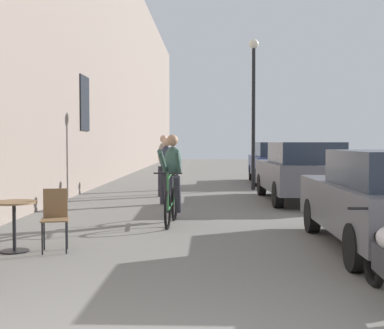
% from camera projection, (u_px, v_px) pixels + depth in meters
% --- Properties ---
extents(building_facade_left, '(0.54, 68.00, 10.08)m').
position_uv_depth(building_facade_left, '(82.00, 35.00, 16.73)').
color(building_facade_left, gray).
rests_on(building_facade_left, ground_plane).
extents(cafe_table_mid, '(0.64, 0.64, 0.72)m').
position_uv_depth(cafe_table_mid, '(14.00, 215.00, 7.30)').
color(cafe_table_mid, black).
rests_on(cafe_table_mid, ground_plane).
extents(cafe_chair_mid_toward_street, '(0.46, 0.46, 0.89)m').
position_uv_depth(cafe_chair_mid_toward_street, '(55.00, 215.00, 7.36)').
color(cafe_chair_mid_toward_street, black).
rests_on(cafe_chair_mid_toward_street, ground_plane).
extents(cyclist_on_bicycle, '(0.52, 1.76, 1.74)m').
position_uv_depth(cyclist_on_bicycle, '(172.00, 181.00, 9.87)').
color(cyclist_on_bicycle, black).
rests_on(cyclist_on_bicycle, ground_plane).
extents(pedestrian_near, '(0.36, 0.27, 1.67)m').
position_uv_depth(pedestrian_near, '(167.00, 167.00, 12.90)').
color(pedestrian_near, '#26262D').
rests_on(pedestrian_near, ground_plane).
extents(pedestrian_mid, '(0.36, 0.27, 1.77)m').
position_uv_depth(pedestrian_mid, '(164.00, 162.00, 14.72)').
color(pedestrian_mid, '#26262D').
rests_on(pedestrian_mid, ground_plane).
extents(pedestrian_far, '(0.38, 0.30, 1.65)m').
position_uv_depth(pedestrian_far, '(173.00, 161.00, 16.77)').
color(pedestrian_far, '#26262D').
rests_on(pedestrian_far, ground_plane).
extents(street_lamp, '(0.32, 0.32, 4.90)m').
position_uv_depth(street_lamp, '(254.00, 95.00, 16.70)').
color(street_lamp, black).
rests_on(street_lamp, ground_plane).
extents(parked_car_second, '(1.96, 4.44, 1.56)m').
position_uv_depth(parked_car_second, '(301.00, 171.00, 13.49)').
color(parked_car_second, '#595960').
rests_on(parked_car_second, ground_plane).
extents(parked_car_third, '(1.88, 4.39, 1.56)m').
position_uv_depth(parked_car_third, '(277.00, 162.00, 19.37)').
color(parked_car_third, '#384C84').
rests_on(parked_car_third, ground_plane).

